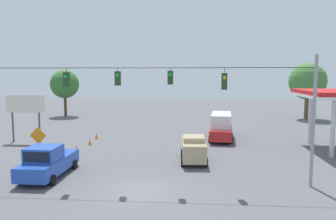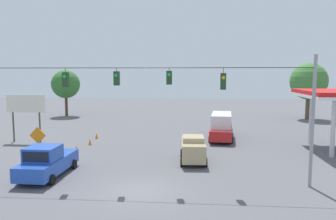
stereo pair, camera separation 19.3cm
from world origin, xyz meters
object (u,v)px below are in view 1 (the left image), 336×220
(box_truck_red_oncoming_far, at_px, (221,126))
(traffic_cone_fourth, at_px, (96,136))
(pickup_truck_blue_parked_shoulder, at_px, (48,162))
(traffic_cone_second, at_px, (76,149))
(traffic_cone_nearest, at_px, (64,158))
(sedan_tan_crossing_near, at_px, (194,148))
(overhead_signal_span, at_px, (145,103))
(tree_horizon_right, at_px, (65,84))
(traffic_cone_third, at_px, (90,142))
(tree_horizon_left, at_px, (308,81))
(roadside_billboard, at_px, (25,107))
(work_zone_sign, at_px, (38,138))

(box_truck_red_oncoming_far, height_order, traffic_cone_fourth, box_truck_red_oncoming_far)
(pickup_truck_blue_parked_shoulder, height_order, traffic_cone_second, pickup_truck_blue_parked_shoulder)
(traffic_cone_nearest, bearing_deg, sedan_tan_crossing_near, -174.84)
(overhead_signal_span, distance_m, pickup_truck_blue_parked_shoulder, 7.65)
(pickup_truck_blue_parked_shoulder, xyz_separation_m, traffic_cone_nearest, (0.42, -3.58, -0.68))
(tree_horizon_right, bearing_deg, sedan_tan_crossing_near, 128.70)
(pickup_truck_blue_parked_shoulder, distance_m, traffic_cone_third, 9.54)
(traffic_cone_fourth, bearing_deg, pickup_truck_blue_parked_shoulder, 92.58)
(overhead_signal_span, bearing_deg, box_truck_red_oncoming_far, -112.25)
(traffic_cone_third, bearing_deg, traffic_cone_nearest, 88.81)
(sedan_tan_crossing_near, relative_size, tree_horizon_left, 0.52)
(roadside_billboard, bearing_deg, tree_horizon_right, -78.75)
(work_zone_sign, xyz_separation_m, tree_horizon_right, (8.91, -27.19, 3.04))
(pickup_truck_blue_parked_shoulder, relative_size, traffic_cone_fourth, 9.08)
(roadside_billboard, relative_size, tree_horizon_left, 0.56)
(box_truck_red_oncoming_far, relative_size, sedan_tan_crossing_near, 1.78)
(overhead_signal_span, bearing_deg, pickup_truck_blue_parked_shoulder, -4.89)
(overhead_signal_span, bearing_deg, sedan_tan_crossing_near, -120.77)
(traffic_cone_nearest, relative_size, tree_horizon_right, 0.08)
(overhead_signal_span, distance_m, roadside_billboard, 17.38)
(sedan_tan_crossing_near, relative_size, traffic_cone_third, 7.22)
(traffic_cone_fourth, xyz_separation_m, roadside_billboard, (6.37, 2.10, 3.13))
(work_zone_sign, bearing_deg, traffic_cone_third, -103.07)
(traffic_cone_third, bearing_deg, overhead_signal_span, 124.03)
(overhead_signal_span, relative_size, traffic_cone_second, 34.08)
(overhead_signal_span, height_order, box_truck_red_oncoming_far, overhead_signal_span)
(traffic_cone_nearest, relative_size, traffic_cone_third, 1.00)
(sedan_tan_crossing_near, bearing_deg, box_truck_red_oncoming_far, -107.07)
(traffic_cone_fourth, bearing_deg, box_truck_red_oncoming_far, -174.63)
(work_zone_sign, bearing_deg, traffic_cone_second, -109.42)
(traffic_cone_second, height_order, roadside_billboard, roadside_billboard)
(pickup_truck_blue_parked_shoulder, relative_size, roadside_billboard, 1.16)
(pickup_truck_blue_parked_shoulder, bearing_deg, traffic_cone_fourth, -87.42)
(box_truck_red_oncoming_far, distance_m, traffic_cone_third, 13.32)
(traffic_cone_nearest, xyz_separation_m, roadside_billboard, (6.51, -6.78, 3.13))
(traffic_cone_second, distance_m, traffic_cone_third, 2.97)
(work_zone_sign, height_order, tree_horizon_right, tree_horizon_right)
(overhead_signal_span, relative_size, work_zone_sign, 7.13)
(overhead_signal_span, xyz_separation_m, box_truck_red_oncoming_far, (-5.82, -14.22, -3.64))
(overhead_signal_span, bearing_deg, traffic_cone_fourth, -61.50)
(traffic_cone_fourth, distance_m, work_zone_sign, 10.07)
(tree_horizon_left, bearing_deg, box_truck_red_oncoming_far, 48.93)
(sedan_tan_crossing_near, relative_size, traffic_cone_second, 7.22)
(traffic_cone_nearest, distance_m, roadside_billboard, 9.91)
(overhead_signal_span, relative_size, traffic_cone_fourth, 34.08)
(sedan_tan_crossing_near, bearing_deg, work_zone_sign, 9.21)
(box_truck_red_oncoming_far, bearing_deg, pickup_truck_blue_parked_shoulder, 47.96)
(pickup_truck_blue_parked_shoulder, bearing_deg, roadside_billboard, -56.21)
(pickup_truck_blue_parked_shoulder, bearing_deg, overhead_signal_span, 175.11)
(traffic_cone_nearest, relative_size, traffic_cone_fourth, 1.00)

